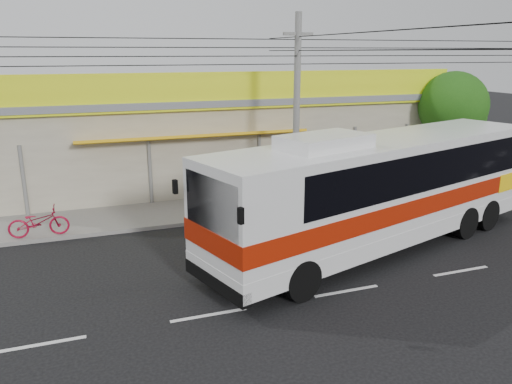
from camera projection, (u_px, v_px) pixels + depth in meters
ground at (308, 258)px, 16.37m from camera, size 120.00×120.00×0.00m
sidewalk at (250, 205)px, 21.79m from camera, size 30.00×3.20×0.15m
lane_markings at (346, 291)px, 14.10m from camera, size 50.00×0.12×0.01m
storefront_building at (215, 135)px, 26.21m from camera, size 22.60×9.20×5.70m
coach_bus at (387, 183)px, 16.85m from camera, size 13.82×6.75×4.19m
motorbike_red at (39, 222)px, 17.75m from camera, size 2.06×0.76×1.08m
utility_pole at (298, 51)px, 18.83m from camera, size 34.00×14.00×7.97m
tree_near at (455, 108)px, 24.95m from camera, size 3.39×3.39×5.63m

